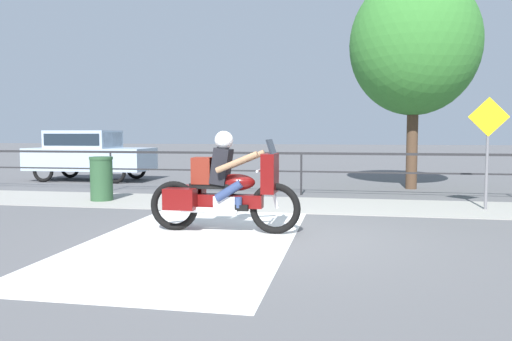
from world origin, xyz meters
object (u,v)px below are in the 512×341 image
(motorcycle, at_px, (223,187))
(tree_behind_sign, at_px, (414,45))
(trash_bin, at_px, (101,179))
(parked_car, at_px, (88,152))
(street_sign, at_px, (488,138))

(motorcycle, xyz_separation_m, tree_behind_sign, (3.64, 6.82, 3.23))
(trash_bin, bearing_deg, parked_car, 121.98)
(parked_car, relative_size, trash_bin, 3.89)
(street_sign, bearing_deg, parked_car, 158.85)
(motorcycle, xyz_separation_m, trash_bin, (-3.62, 3.01, -0.20))
(tree_behind_sign, bearing_deg, parked_car, 176.54)
(motorcycle, relative_size, tree_behind_sign, 0.41)
(parked_car, distance_m, tree_behind_sign, 10.49)
(parked_car, bearing_deg, motorcycle, -49.33)
(trash_bin, distance_m, tree_behind_sign, 8.89)
(tree_behind_sign, bearing_deg, motorcycle, -118.08)
(motorcycle, height_order, trash_bin, motorcycle)
(motorcycle, distance_m, tree_behind_sign, 8.38)
(trash_bin, bearing_deg, street_sign, 1.07)
(trash_bin, height_order, street_sign, street_sign)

